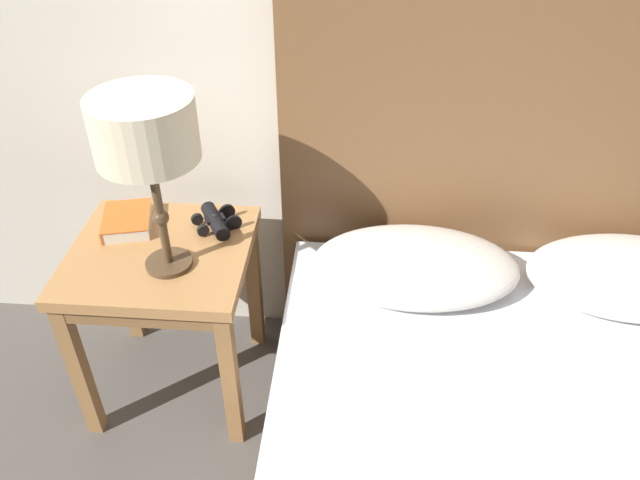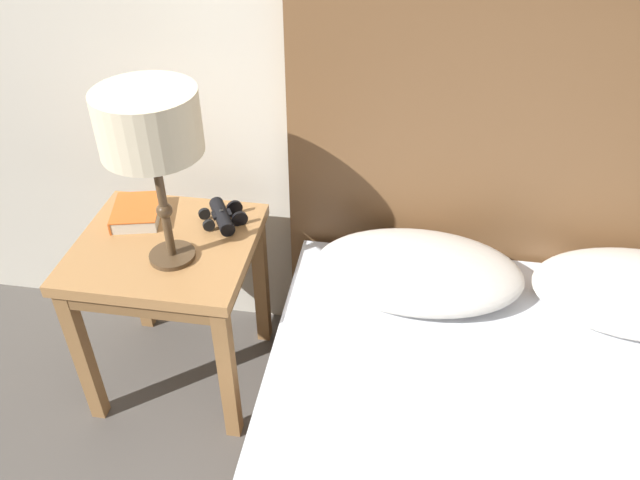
{
  "view_description": "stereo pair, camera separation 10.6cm",
  "coord_description": "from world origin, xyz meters",
  "px_view_note": "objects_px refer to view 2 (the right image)",
  "views": [
    {
      "loc": [
        -0.08,
        -0.75,
        1.67
      ],
      "look_at": [
        -0.18,
        0.58,
        0.66
      ],
      "focal_mm": 35.0,
      "sensor_mm": 36.0,
      "label": 1
    },
    {
      "loc": [
        0.03,
        -0.74,
        1.67
      ],
      "look_at": [
        -0.18,
        0.58,
        0.66
      ],
      "focal_mm": 35.0,
      "sensor_mm": 36.0,
      "label": 2
    }
  ],
  "objects_px": {
    "table_lamp": "(149,128)",
    "nightstand": "(168,265)",
    "binoculars_pair": "(223,216)",
    "book_on_nightstand": "(136,212)"
  },
  "relations": [
    {
      "from": "nightstand",
      "to": "binoculars_pair",
      "type": "distance_m",
      "value": 0.22
    },
    {
      "from": "nightstand",
      "to": "table_lamp",
      "type": "distance_m",
      "value": 0.5
    },
    {
      "from": "table_lamp",
      "to": "nightstand",
      "type": "bearing_deg",
      "value": 127.47
    },
    {
      "from": "nightstand",
      "to": "table_lamp",
      "type": "xyz_separation_m",
      "value": [
        0.05,
        -0.06,
        0.49
      ]
    },
    {
      "from": "nightstand",
      "to": "table_lamp",
      "type": "relative_size",
      "value": 1.13
    },
    {
      "from": "nightstand",
      "to": "book_on_nightstand",
      "type": "xyz_separation_m",
      "value": [
        -0.13,
        0.11,
        0.11
      ]
    },
    {
      "from": "binoculars_pair",
      "to": "nightstand",
      "type": "bearing_deg",
      "value": -138.67
    },
    {
      "from": "nightstand",
      "to": "book_on_nightstand",
      "type": "distance_m",
      "value": 0.2
    },
    {
      "from": "nightstand",
      "to": "binoculars_pair",
      "type": "bearing_deg",
      "value": 41.33
    },
    {
      "from": "nightstand",
      "to": "table_lamp",
      "type": "bearing_deg",
      "value": -52.53
    }
  ]
}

